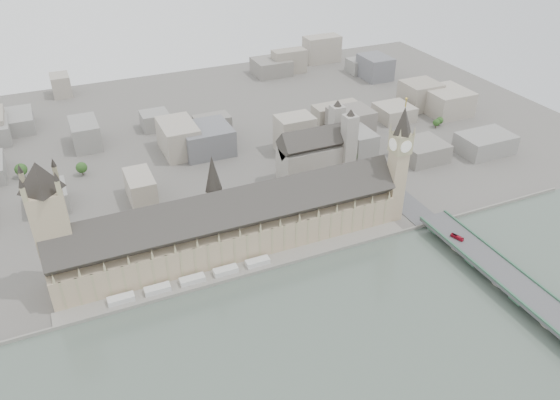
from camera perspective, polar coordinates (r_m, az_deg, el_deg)
name	(u,v)px	position (r m, az deg, el deg)	size (l,w,h in m)	color
ground	(242,264)	(412.69, -4.01, -6.70)	(900.00, 900.00, 0.00)	#595651
embankment_wall	(249,274)	(400.75, -3.26, -7.76)	(600.00, 1.50, 3.00)	slate
river_terrace	(245,269)	(406.54, -3.64, -7.20)	(270.00, 15.00, 2.00)	slate
terrace_tents	(192,280)	(396.67, -9.15, -8.22)	(118.00, 7.00, 4.00)	silver
palace_of_westminster	(232,226)	(414.23, -5.08, -2.68)	(265.00, 40.73, 55.44)	tan
elizabeth_tower	(399,156)	(443.22, 12.33, 4.46)	(17.00, 17.00, 107.50)	tan
victoria_tower	(51,222)	(388.75, -22.84, -2.18)	(30.00, 30.00, 100.00)	tan
central_tower	(213,184)	(398.11, -6.97, 1.65)	(13.00, 13.00, 48.00)	tan
westminster_bridge	(494,271)	(426.27, 21.47, -6.94)	(25.00, 325.00, 10.25)	#474749
bridge_parapets	(544,304)	(401.78, 25.89, -9.77)	(25.00, 235.00, 1.15)	#345F46
westminster_abbey	(317,154)	(510.37, 3.88, 4.81)	(68.00, 36.00, 64.00)	gray
city_skyline_inland	(162,120)	(608.88, -12.23, 8.17)	(720.00, 360.00, 38.00)	gray
park_trees	(205,218)	(452.58, -7.88, -1.89)	(110.00, 30.00, 15.00)	#1D4217
red_bus_north	(457,237)	(440.69, 18.01, -3.71)	(2.48, 10.58, 2.95)	#B01428
car_approach	(388,172)	(517.23, 11.22, 2.86)	(2.28, 5.60, 1.62)	gray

